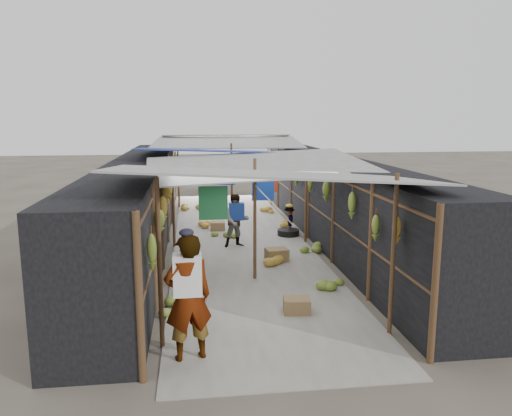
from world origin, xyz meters
name	(u,v)px	position (x,y,z in m)	size (l,w,h in m)	color
ground	(279,340)	(0.00, 0.00, 0.00)	(80.00, 80.00, 0.00)	#6B6356
aisle_slab	(239,240)	(0.00, 6.50, 0.01)	(3.60, 16.00, 0.02)	#9E998E
stall_left	(141,202)	(-2.70, 6.50, 1.15)	(1.40, 15.00, 2.30)	black
stall_right	(333,198)	(2.70, 6.50, 1.15)	(1.40, 15.00, 2.30)	black
crate_near	(297,306)	(0.50, 1.03, 0.14)	(0.46, 0.37, 0.28)	olive
crate_mid	(277,255)	(0.70, 4.29, 0.16)	(0.52, 0.41, 0.31)	olive
crate_back	(218,226)	(-0.54, 7.74, 0.14)	(0.44, 0.36, 0.28)	olive
black_basin	(288,233)	(1.47, 6.80, 0.10)	(0.64, 0.64, 0.19)	black
vendor_elderly	(188,298)	(-1.39, -0.44, 0.93)	(0.68, 0.45, 1.86)	white
shopper_blue	(237,221)	(-0.14, 5.77, 0.71)	(0.69, 0.54, 1.42)	navy
vendor_seated	(289,221)	(1.52, 6.91, 0.44)	(0.56, 0.32, 0.87)	#4D4642
market_canopy	(239,154)	(0.03, 6.84, 2.40)	(5.62, 15.20, 2.77)	brown
hanging_bananas	(234,184)	(-0.14, 6.41, 1.62)	(3.96, 13.98, 0.82)	olive
floor_bananas	(239,238)	(-0.04, 6.13, 0.16)	(3.87, 10.55, 0.34)	#AE872C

